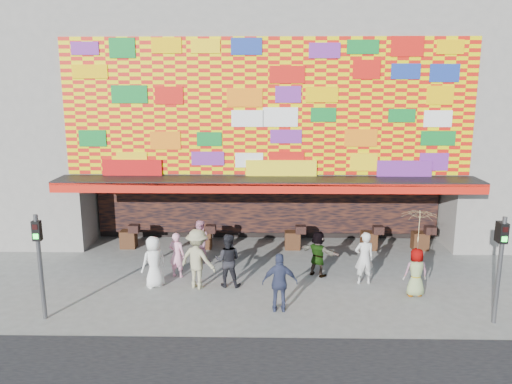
# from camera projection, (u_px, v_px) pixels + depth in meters

# --- Properties ---
(ground) EXTENTS (90.00, 90.00, 0.00)m
(ground) POSITION_uv_depth(u_px,v_px,m) (267.00, 297.00, 15.25)
(ground) COLOR slate
(ground) RESTS_ON ground
(shop_building) EXTENTS (15.20, 9.40, 10.00)m
(shop_building) POSITION_uv_depth(u_px,v_px,m) (267.00, 110.00, 22.10)
(shop_building) COLOR gray
(shop_building) RESTS_ON ground
(signal_left) EXTENTS (0.22, 0.20, 3.00)m
(signal_left) POSITION_uv_depth(u_px,v_px,m) (39.00, 255.00, 13.50)
(signal_left) COLOR #59595B
(signal_left) RESTS_ON ground
(signal_right) EXTENTS (0.22, 0.20, 3.00)m
(signal_right) POSITION_uv_depth(u_px,v_px,m) (501.00, 258.00, 13.27)
(signal_right) COLOR #59595B
(signal_right) RESTS_ON ground
(ped_a) EXTENTS (0.97, 0.93, 1.67)m
(ped_a) POSITION_uv_depth(u_px,v_px,m) (154.00, 262.00, 15.89)
(ped_a) COLOR white
(ped_a) RESTS_ON ground
(ped_b) EXTENTS (0.65, 0.53, 1.55)m
(ped_b) POSITION_uv_depth(u_px,v_px,m) (177.00, 255.00, 16.73)
(ped_b) COLOR pink
(ped_b) RESTS_ON ground
(ped_c) EXTENTS (0.90, 0.73, 1.74)m
(ped_c) POSITION_uv_depth(u_px,v_px,m) (228.00, 260.00, 15.95)
(ped_c) COLOR black
(ped_c) RESTS_ON ground
(ped_d) EXTENTS (1.44, 1.21, 1.93)m
(ped_d) POSITION_uv_depth(u_px,v_px,m) (198.00, 259.00, 15.79)
(ped_d) COLOR gray
(ped_d) RESTS_ON ground
(ped_e) EXTENTS (1.02, 0.43, 1.73)m
(ped_e) POSITION_uv_depth(u_px,v_px,m) (280.00, 283.00, 14.18)
(ped_e) COLOR #323857
(ped_e) RESTS_ON ground
(ped_f) EXTENTS (1.44, 1.22, 1.56)m
(ped_f) POSITION_uv_depth(u_px,v_px,m) (318.00, 254.00, 16.83)
(ped_f) COLOR gray
(ped_f) RESTS_ON ground
(ped_g) EXTENTS (0.79, 0.56, 1.51)m
(ped_g) POSITION_uv_depth(u_px,v_px,m) (416.00, 272.00, 15.24)
(ped_g) COLOR gray
(ped_g) RESTS_ON ground
(ped_h) EXTENTS (0.67, 0.48, 1.74)m
(ped_h) POSITION_uv_depth(u_px,v_px,m) (364.00, 258.00, 16.15)
(ped_h) COLOR silver
(ped_h) RESTS_ON ground
(ped_i) EXTENTS (0.84, 0.69, 1.59)m
(ped_i) POSITION_uv_depth(u_px,v_px,m) (200.00, 241.00, 18.09)
(ped_i) COLOR pink
(ped_i) RESTS_ON ground
(parasol) EXTENTS (1.27, 1.29, 1.97)m
(parasol) POSITION_uv_depth(u_px,v_px,m) (419.00, 227.00, 14.93)
(parasol) COLOR #D8CF88
(parasol) RESTS_ON ground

